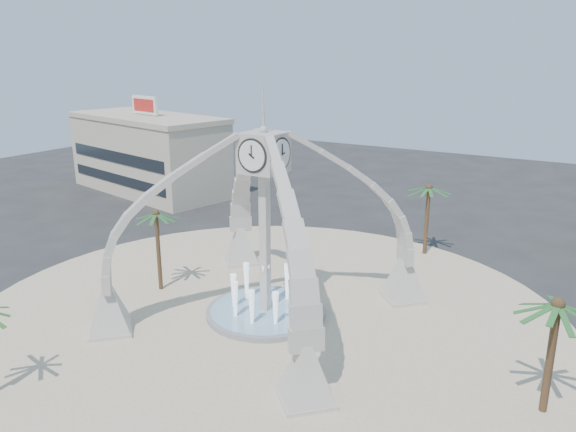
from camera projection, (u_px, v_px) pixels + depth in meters
The scene contains 8 objects.
ground at pixel (266, 315), 37.80m from camera, with size 140.00×140.00×0.00m, color #282828.
plaza at pixel (266, 315), 37.79m from camera, with size 40.00×40.00×0.06m, color beige.
clock_tower at pixel (265, 223), 35.98m from camera, with size 17.94×17.94×16.30m.
fountain at pixel (266, 311), 37.72m from camera, with size 8.00×8.00×3.62m.
building_nw at pixel (148, 153), 70.39m from camera, with size 23.75×13.73×11.90m.
palm_east at pixel (558, 306), 26.05m from camera, with size 5.33×5.33×6.55m.
palm_west at pixel (156, 215), 40.25m from camera, with size 4.28×4.28×6.53m.
palm_north at pixel (429, 189), 47.59m from camera, with size 4.88×4.88×6.71m.
Camera 1 is at (19.05, -28.69, 17.01)m, focal length 35.00 mm.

